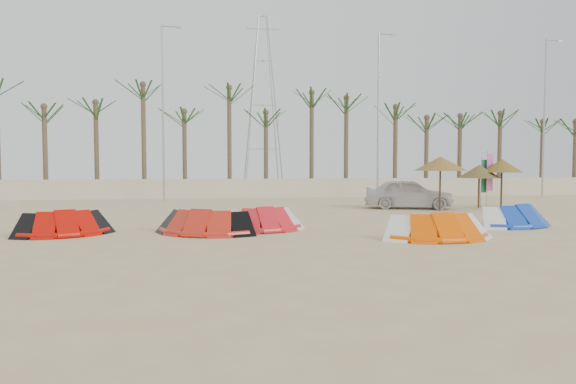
{
  "coord_description": "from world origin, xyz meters",
  "views": [
    {
      "loc": [
        -2.65,
        -13.2,
        2.41
      ],
      "look_at": [
        0.0,
        6.0,
        1.3
      ],
      "focal_mm": 32.0,
      "sensor_mm": 36.0,
      "label": 1
    }
  ],
  "objects": [
    {
      "name": "parasol_right",
      "position": [
        12.36,
        12.27,
        2.24
      ],
      "size": [
        2.13,
        2.13,
        2.6
      ],
      "color": "#4C331E",
      "rests_on": "ground"
    },
    {
      "name": "car",
      "position": [
        7.33,
        12.62,
        0.78
      ],
      "size": [
        4.91,
        3.07,
        1.56
      ],
      "primitive_type": "imported",
      "rotation": [
        0.0,
        0.0,
        1.28
      ],
      "color": "silver",
      "rests_on": "ground"
    },
    {
      "name": "lamp_d",
      "position": [
        20.04,
        20.0,
        5.77
      ],
      "size": [
        1.25,
        0.14,
        11.0
      ],
      "color": "#A5A8AD",
      "rests_on": "ground"
    },
    {
      "name": "kite_blue",
      "position": [
        8.56,
        5.01,
        0.42
      ],
      "size": [
        3.76,
        2.61,
        0.9
      ],
      "color": "#1541B7",
      "rests_on": "ground"
    },
    {
      "name": "flag_green",
      "position": [
        11.5,
        12.51,
        1.61
      ],
      "size": [
        0.44,
        0.18,
        2.72
      ],
      "color": "#A5A8AD",
      "rests_on": "ground"
    },
    {
      "name": "kite_red_mid",
      "position": [
        -3.11,
        4.49,
        0.42
      ],
      "size": [
        3.81,
        2.64,
        0.9
      ],
      "color": "red",
      "rests_on": "ground"
    },
    {
      "name": "palm_line",
      "position": [
        0.67,
        23.5,
        6.44
      ],
      "size": [
        52.0,
        4.0,
        7.7
      ],
      "color": "brown",
      "rests_on": "ground"
    },
    {
      "name": "ground",
      "position": [
        0.0,
        0.0,
        0.0
      ],
      "size": [
        120.0,
        120.0,
        0.0
      ],
      "primitive_type": "plane",
      "color": "beige",
      "rests_on": "ground"
    },
    {
      "name": "flag_pink",
      "position": [
        11.82,
        12.5,
        1.81
      ],
      "size": [
        0.44,
        0.14,
        3.05
      ],
      "color": "#A5A8AD",
      "rests_on": "ground"
    },
    {
      "name": "kite_orange",
      "position": [
        4.21,
        2.24,
        0.42
      ],
      "size": [
        3.49,
        1.7,
        0.9
      ],
      "color": "#FE5600",
      "rests_on": "ground"
    },
    {
      "name": "lamp_b",
      "position": [
        -5.96,
        20.0,
        5.77
      ],
      "size": [
        1.25,
        0.14,
        11.0
      ],
      "color": "#A5A8AD",
      "rests_on": "ground"
    },
    {
      "name": "parasol_left",
      "position": [
        8.42,
        11.19,
        2.36
      ],
      "size": [
        2.59,
        2.59,
        2.72
      ],
      "color": "#4C331E",
      "rests_on": "ground"
    },
    {
      "name": "parasol_mid",
      "position": [
        11.2,
        12.49,
        1.95
      ],
      "size": [
        2.2,
        2.2,
        2.3
      ],
      "color": "#4C331E",
      "rests_on": "ground"
    },
    {
      "name": "boundary_wall",
      "position": [
        0.0,
        22.0,
        0.65
      ],
      "size": [
        60.0,
        0.3,
        1.3
      ],
      "primitive_type": "cube",
      "color": "beige",
      "rests_on": "ground"
    },
    {
      "name": "pylon",
      "position": [
        1.0,
        28.0,
        0.0
      ],
      "size": [
        3.0,
        3.0,
        14.0
      ],
      "primitive_type": null,
      "color": "#A5A8AD",
      "rests_on": "ground"
    },
    {
      "name": "kite_red_right",
      "position": [
        -1.02,
        5.02,
        0.42
      ],
      "size": [
        3.23,
        2.17,
        0.9
      ],
      "color": "red",
      "rests_on": "ground"
    },
    {
      "name": "kite_red_left",
      "position": [
        -7.66,
        4.79,
        0.42
      ],
      "size": [
        3.45,
        2.51,
        0.9
      ],
      "color": "#C30B03",
      "rests_on": "ground"
    },
    {
      "name": "lamp_c",
      "position": [
        8.04,
        20.0,
        5.77
      ],
      "size": [
        1.25,
        0.14,
        11.0
      ],
      "color": "#A5A8AD",
      "rests_on": "ground"
    }
  ]
}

